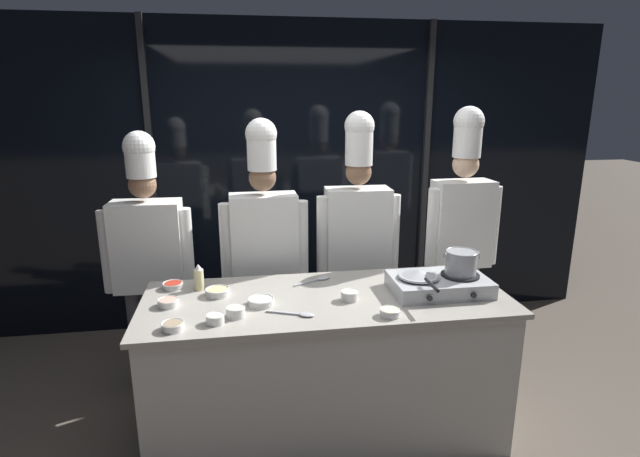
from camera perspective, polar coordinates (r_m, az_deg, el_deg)
ground_plane at (r=3.43m, az=0.71°, el=-22.21°), size 24.00×24.00×0.00m
window_wall_back at (r=4.50m, az=-2.98°, el=5.77°), size 5.71×0.09×2.70m
demo_counter at (r=3.17m, az=0.74°, el=-15.52°), size 2.15×0.84×0.93m
portable_stove at (r=3.10m, az=13.43°, el=-6.17°), size 0.57×0.38×0.11m
frying_pan at (r=3.02m, az=11.23°, el=-5.11°), size 0.25×0.42×0.04m
stock_pot at (r=3.11m, az=15.83°, el=-3.71°), size 0.22×0.19×0.15m
squeeze_bottle_oil at (r=3.13m, az=-13.68°, el=-5.46°), size 0.06×0.06×0.16m
prep_bowl_mushrooms at (r=2.67m, az=-16.48°, el=-10.60°), size 0.11×0.11×0.04m
prep_bowl_rice at (r=2.91m, az=3.38°, el=-7.59°), size 0.10×0.10×0.06m
prep_bowl_bean_sprouts at (r=2.68m, az=-11.88°, el=-10.02°), size 0.10×0.10×0.05m
prep_bowl_chili_flakes at (r=3.21m, az=-16.45°, el=-6.21°), size 0.13×0.13×0.04m
prep_bowl_onion at (r=2.87m, az=-6.76°, el=-8.23°), size 0.15×0.15×0.04m
prep_bowl_shrimp at (r=2.96m, az=-16.95°, el=-8.05°), size 0.12×0.12×0.04m
prep_bowl_ginger at (r=3.04m, az=-11.64°, el=-7.06°), size 0.14×0.14×0.04m
prep_bowl_noodles at (r=2.74m, az=7.99°, el=-9.43°), size 0.11×0.11×0.04m
prep_bowl_garlic at (r=2.74m, az=-9.61°, el=-9.30°), size 0.10×0.10×0.05m
serving_spoon_slotted at (r=3.21m, az=-0.06°, el=-5.81°), size 0.26×0.15×0.02m
serving_spoon_solid at (r=2.73m, az=-2.26°, el=-9.76°), size 0.26×0.13×0.02m
chef_head at (r=3.62m, az=-19.02°, el=-2.24°), size 0.61×0.26×1.85m
chef_sous at (r=3.52m, az=-6.38°, el=-1.30°), size 0.61×0.25×1.93m
chef_line at (r=3.70m, az=4.30°, el=-0.24°), size 0.62×0.26×1.97m
chef_pastry at (r=3.90m, az=15.86°, el=0.80°), size 0.58×0.24×2.00m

